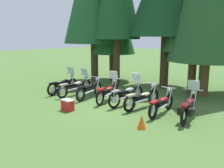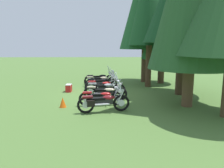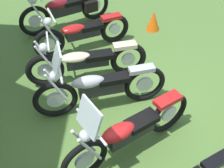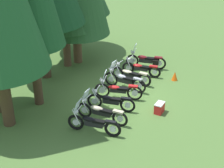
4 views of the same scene
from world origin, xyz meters
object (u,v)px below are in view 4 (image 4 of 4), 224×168
at_px(motorcycle_7, 146,60).
at_px(picnic_cooler, 159,108).
at_px(motorcycle_1, 101,112).
at_px(motorcycle_4, 124,80).
at_px(motorcycle_2, 111,101).
at_px(motorcycle_3, 118,90).
at_px(motorcycle_0, 93,123).
at_px(motorcycle_6, 141,68).
at_px(traffic_cone, 175,76).
at_px(motorcycle_5, 131,75).

distance_m(motorcycle_7, picnic_cooler, 4.84).
distance_m(motorcycle_1, motorcycle_4, 3.14).
height_order(motorcycle_2, picnic_cooler, motorcycle_2).
bearing_deg(motorcycle_1, motorcycle_3, -85.65).
distance_m(motorcycle_0, motorcycle_7, 6.92).
xyz_separation_m(motorcycle_1, motorcycle_7, (6.04, 0.23, 0.02)).
height_order(motorcycle_4, motorcycle_6, motorcycle_4).
height_order(motorcycle_0, traffic_cone, motorcycle_0).
bearing_deg(motorcycle_1, motorcycle_5, -86.36).
height_order(motorcycle_1, motorcycle_2, motorcycle_1).
bearing_deg(motorcycle_6, motorcycle_0, 88.22).
height_order(motorcycle_1, motorcycle_7, motorcycle_7).
xyz_separation_m(motorcycle_2, traffic_cone, (4.20, -1.73, -0.20)).
bearing_deg(motorcycle_0, picnic_cooler, -133.47).
distance_m(motorcycle_0, motorcycle_2, 1.89).
bearing_deg(motorcycle_6, motorcycle_1, 87.42).
xyz_separation_m(motorcycle_3, traffic_cone, (3.13, -1.87, -0.24)).
distance_m(motorcycle_3, motorcycle_7, 3.95).
bearing_deg(motorcycle_5, motorcycle_7, -85.97).
bearing_deg(motorcycle_1, motorcycle_7, -88.69).
relative_size(motorcycle_1, traffic_cone, 4.92).
height_order(motorcycle_0, motorcycle_1, motorcycle_1).
distance_m(motorcycle_0, motorcycle_4, 4.02).
bearing_deg(motorcycle_2, motorcycle_1, 81.52).
bearing_deg(motorcycle_2, motorcycle_5, -95.90).
relative_size(motorcycle_0, motorcycle_4, 0.97).
xyz_separation_m(motorcycle_4, motorcycle_7, (2.91, -0.09, -0.00)).
bearing_deg(motorcycle_7, motorcycle_5, 77.06).
bearing_deg(traffic_cone, motorcycle_5, 122.52).
height_order(motorcycle_2, motorcycle_5, motorcycle_5).
height_order(motorcycle_0, motorcycle_5, motorcycle_0).
relative_size(motorcycle_1, picnic_cooler, 4.34).
bearing_deg(motorcycle_4, motorcycle_6, -91.07).
bearing_deg(motorcycle_7, traffic_cone, 145.98).
bearing_deg(motorcycle_5, motorcycle_6, -93.59).
height_order(motorcycle_6, motorcycle_7, motorcycle_7).
bearing_deg(motorcycle_5, traffic_cone, -141.26).
bearing_deg(motorcycle_3, motorcycle_5, -101.41).
bearing_deg(motorcycle_2, motorcycle_4, -93.76).
distance_m(motorcycle_4, motorcycle_6, 1.86).
bearing_deg(motorcycle_7, motorcycle_4, 77.57).
distance_m(motorcycle_2, motorcycle_7, 5.03).
bearing_deg(traffic_cone, picnic_cooler, -174.93).
height_order(motorcycle_7, picnic_cooler, motorcycle_7).
height_order(motorcycle_5, picnic_cooler, motorcycle_5).
xyz_separation_m(motorcycle_2, motorcycle_6, (3.96, 0.09, -0.02)).
xyz_separation_m(motorcycle_3, picnic_cooler, (-0.35, -2.18, -0.24)).
distance_m(motorcycle_0, traffic_cone, 6.30).
distance_m(motorcycle_0, picnic_cooler, 3.23).
xyz_separation_m(motorcycle_5, picnic_cooler, (-2.20, -2.30, -0.20)).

